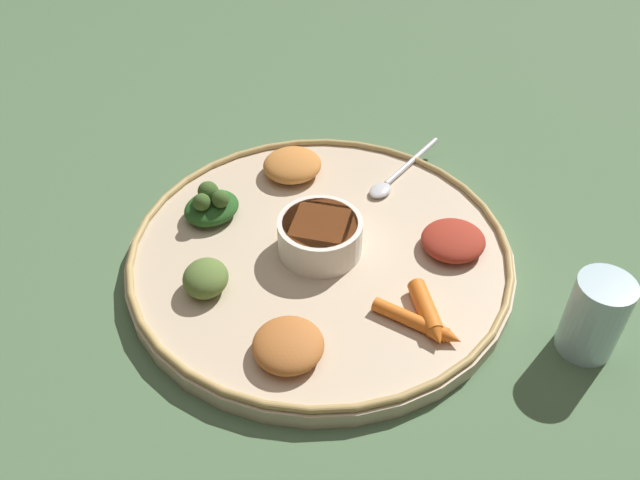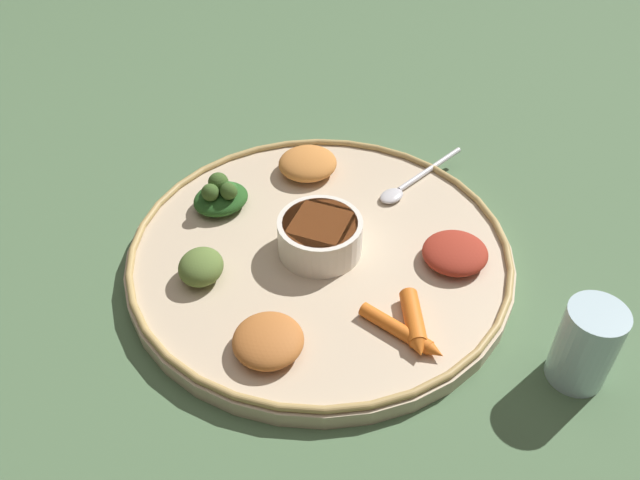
{
  "view_description": "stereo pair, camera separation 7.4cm",
  "coord_description": "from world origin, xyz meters",
  "px_view_note": "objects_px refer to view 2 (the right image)",
  "views": [
    {
      "loc": [
        0.44,
        0.32,
        0.53
      ],
      "look_at": [
        0.0,
        0.0,
        0.03
      ],
      "focal_mm": 36.86,
      "sensor_mm": 36.0,
      "label": 1
    },
    {
      "loc": [
        0.39,
        0.38,
        0.53
      ],
      "look_at": [
        0.0,
        0.0,
        0.03
      ],
      "focal_mm": 36.86,
      "sensor_mm": 36.0,
      "label": 2
    }
  ],
  "objects_px": {
    "greens_pile": "(221,196)",
    "carrot_outer": "(414,322)",
    "spoon": "(412,185)",
    "center_bowl": "(320,235)",
    "carrot_near_spoon": "(401,331)",
    "drinking_glass": "(584,350)"
  },
  "relations": [
    {
      "from": "greens_pile",
      "to": "spoon",
      "type": "bearing_deg",
      "value": 143.51
    },
    {
      "from": "carrot_near_spoon",
      "to": "drinking_glass",
      "type": "distance_m",
      "value": 0.17
    },
    {
      "from": "carrot_near_spoon",
      "to": "drinking_glass",
      "type": "bearing_deg",
      "value": 122.93
    },
    {
      "from": "spoon",
      "to": "drinking_glass",
      "type": "xyz_separation_m",
      "value": [
        0.1,
        0.28,
        0.02
      ]
    },
    {
      "from": "spoon",
      "to": "drinking_glass",
      "type": "bearing_deg",
      "value": 69.86
    },
    {
      "from": "carrot_near_spoon",
      "to": "drinking_glass",
      "type": "relative_size",
      "value": 1.06
    },
    {
      "from": "spoon",
      "to": "greens_pile",
      "type": "relative_size",
      "value": 2.07
    },
    {
      "from": "center_bowl",
      "to": "spoon",
      "type": "relative_size",
      "value": 0.6
    },
    {
      "from": "carrot_near_spoon",
      "to": "carrot_outer",
      "type": "distance_m",
      "value": 0.02
    },
    {
      "from": "greens_pile",
      "to": "carrot_outer",
      "type": "height_order",
      "value": "greens_pile"
    },
    {
      "from": "carrot_near_spoon",
      "to": "spoon",
      "type": "bearing_deg",
      "value": -144.64
    },
    {
      "from": "spoon",
      "to": "carrot_outer",
      "type": "relative_size",
      "value": 2.23
    },
    {
      "from": "greens_pile",
      "to": "carrot_outer",
      "type": "xyz_separation_m",
      "value": [
        -0.01,
        0.29,
        -0.01
      ]
    },
    {
      "from": "center_bowl",
      "to": "greens_pile",
      "type": "xyz_separation_m",
      "value": [
        0.03,
        -0.14,
        -0.0
      ]
    },
    {
      "from": "center_bowl",
      "to": "carrot_near_spoon",
      "type": "relative_size",
      "value": 0.98
    },
    {
      "from": "center_bowl",
      "to": "greens_pile",
      "type": "height_order",
      "value": "greens_pile"
    },
    {
      "from": "carrot_near_spoon",
      "to": "carrot_outer",
      "type": "bearing_deg",
      "value": 167.16
    },
    {
      "from": "drinking_glass",
      "to": "greens_pile",
      "type": "bearing_deg",
      "value": -78.39
    },
    {
      "from": "spoon",
      "to": "greens_pile",
      "type": "bearing_deg",
      "value": -36.49
    },
    {
      "from": "center_bowl",
      "to": "spoon",
      "type": "height_order",
      "value": "center_bowl"
    },
    {
      "from": "drinking_glass",
      "to": "carrot_outer",
      "type": "bearing_deg",
      "value": -61.3
    },
    {
      "from": "greens_pile",
      "to": "drinking_glass",
      "type": "xyz_separation_m",
      "value": [
        -0.09,
        0.43,
        0.0
      ]
    }
  ]
}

